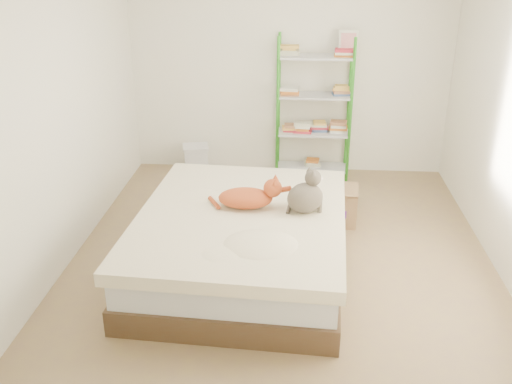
# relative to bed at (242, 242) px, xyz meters

# --- Properties ---
(room) EXTENTS (3.81, 4.21, 2.61)m
(room) POSITION_rel_bed_xyz_m (0.33, 0.40, 1.02)
(room) COLOR #886B53
(room) RESTS_ON ground
(bed) EXTENTS (1.85, 2.26, 0.55)m
(bed) POSITION_rel_bed_xyz_m (0.00, 0.00, 0.00)
(bed) COLOR #4A301F
(bed) RESTS_ON ground
(orange_cat) EXTENTS (0.56, 0.32, 0.22)m
(orange_cat) POSITION_rel_bed_xyz_m (0.02, 0.12, 0.39)
(orange_cat) COLOR #C54F1F
(orange_cat) RESTS_ON bed
(grey_cat) EXTENTS (0.42, 0.39, 0.38)m
(grey_cat) POSITION_rel_bed_xyz_m (0.53, 0.07, 0.46)
(grey_cat) COLOR #63594B
(grey_cat) RESTS_ON bed
(shelf_unit) EXTENTS (0.91, 0.36, 1.74)m
(shelf_unit) POSITION_rel_bed_xyz_m (0.64, 2.28, 0.56)
(shelf_unit) COLOR green
(shelf_unit) RESTS_ON ground
(cardboard_box) EXTENTS (0.54, 0.53, 0.41)m
(cardboard_box) POSITION_rel_bed_xyz_m (0.83, 1.04, -0.10)
(cardboard_box) COLOR olive
(cardboard_box) RESTS_ON ground
(white_bin) EXTENTS (0.36, 0.33, 0.35)m
(white_bin) POSITION_rel_bed_xyz_m (-0.79, 2.25, -0.10)
(white_bin) COLOR silver
(white_bin) RESTS_ON ground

